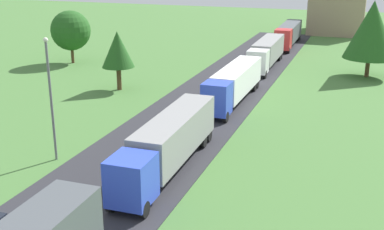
{
  "coord_description": "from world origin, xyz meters",
  "views": [
    {
      "loc": [
        14.81,
        -0.76,
        14.51
      ],
      "look_at": [
        1.83,
        35.59,
        1.85
      ],
      "focal_mm": 45.8,
      "sensor_mm": 36.0,
      "label": 1
    }
  ],
  "objects_px": {
    "tree_birch": "(372,30)",
    "distant_building": "(338,7)",
    "tree_oak": "(71,31)",
    "truck_fifth": "(289,33)",
    "tree_maple": "(118,50)",
    "lamppost_second": "(51,94)",
    "truck_fourth": "(267,52)",
    "truck_third": "(234,82)",
    "truck_second": "(169,142)"
  },
  "relations": [
    {
      "from": "tree_oak",
      "to": "tree_maple",
      "type": "xyz_separation_m",
      "value": [
        12.95,
        -10.7,
        0.02
      ]
    },
    {
      "from": "lamppost_second",
      "to": "tree_oak",
      "type": "distance_m",
      "value": 34.97
    },
    {
      "from": "truck_second",
      "to": "truck_third",
      "type": "distance_m",
      "value": 17.83
    },
    {
      "from": "truck_second",
      "to": "truck_third",
      "type": "bearing_deg",
      "value": 90.21
    },
    {
      "from": "truck_fourth",
      "to": "tree_oak",
      "type": "xyz_separation_m",
      "value": [
        -26.26,
        -6.27,
        2.43
      ]
    },
    {
      "from": "truck_third",
      "to": "truck_fourth",
      "type": "relative_size",
      "value": 1.01
    },
    {
      "from": "truck_third",
      "to": "tree_maple",
      "type": "bearing_deg",
      "value": 177.99
    },
    {
      "from": "truck_fifth",
      "to": "tree_oak",
      "type": "bearing_deg",
      "value": -138.06
    },
    {
      "from": "tree_oak",
      "to": "distant_building",
      "type": "distance_m",
      "value": 53.47
    },
    {
      "from": "tree_birch",
      "to": "tree_maple",
      "type": "distance_m",
      "value": 30.69
    },
    {
      "from": "truck_second",
      "to": "tree_oak",
      "type": "xyz_separation_m",
      "value": [
        -26.48,
        29.0,
        2.39
      ]
    },
    {
      "from": "tree_birch",
      "to": "distant_building",
      "type": "relative_size",
      "value": 0.73
    },
    {
      "from": "tree_birch",
      "to": "tree_maple",
      "type": "relative_size",
      "value": 1.42
    },
    {
      "from": "truck_fourth",
      "to": "truck_fifth",
      "type": "height_order",
      "value": "truck_fifth"
    },
    {
      "from": "truck_fourth",
      "to": "tree_maple",
      "type": "relative_size",
      "value": 2.14
    },
    {
      "from": "truck_fifth",
      "to": "truck_fourth",
      "type": "bearing_deg",
      "value": -90.57
    },
    {
      "from": "truck_fourth",
      "to": "truck_third",
      "type": "bearing_deg",
      "value": -89.48
    },
    {
      "from": "tree_maple",
      "to": "distant_building",
      "type": "height_order",
      "value": "distant_building"
    },
    {
      "from": "tree_birch",
      "to": "truck_third",
      "type": "bearing_deg",
      "value": -128.03
    },
    {
      "from": "lamppost_second",
      "to": "tree_oak",
      "type": "relative_size",
      "value": 1.25
    },
    {
      "from": "truck_fourth",
      "to": "truck_fifth",
      "type": "bearing_deg",
      "value": 89.43
    },
    {
      "from": "truck_second",
      "to": "tree_oak",
      "type": "relative_size",
      "value": 1.97
    },
    {
      "from": "truck_fifth",
      "to": "tree_birch",
      "type": "relative_size",
      "value": 1.61
    },
    {
      "from": "truck_second",
      "to": "truck_fourth",
      "type": "distance_m",
      "value": 35.27
    },
    {
      "from": "tree_oak",
      "to": "truck_fifth",
      "type": "bearing_deg",
      "value": 41.94
    },
    {
      "from": "truck_fourth",
      "to": "tree_oak",
      "type": "bearing_deg",
      "value": -166.57
    },
    {
      "from": "truck_fifth",
      "to": "distant_building",
      "type": "bearing_deg",
      "value": 70.74
    },
    {
      "from": "lamppost_second",
      "to": "tree_oak",
      "type": "bearing_deg",
      "value": 120.7
    },
    {
      "from": "truck_fourth",
      "to": "lamppost_second",
      "type": "relative_size",
      "value": 1.55
    },
    {
      "from": "truck_fourth",
      "to": "lamppost_second",
      "type": "xyz_separation_m",
      "value": [
        -8.4,
        -36.34,
        2.93
      ]
    },
    {
      "from": "truck_fourth",
      "to": "tree_birch",
      "type": "xyz_separation_m",
      "value": [
        12.93,
        -1.11,
        3.75
      ]
    },
    {
      "from": "tree_oak",
      "to": "tree_maple",
      "type": "relative_size",
      "value": 1.11
    },
    {
      "from": "truck_second",
      "to": "truck_fourth",
      "type": "bearing_deg",
      "value": 90.36
    },
    {
      "from": "tree_birch",
      "to": "tree_maple",
      "type": "xyz_separation_m",
      "value": [
        -26.24,
        -15.86,
        -1.3
      ]
    },
    {
      "from": "lamppost_second",
      "to": "truck_fourth",
      "type": "bearing_deg",
      "value": 76.98
    },
    {
      "from": "tree_birch",
      "to": "truck_fifth",
      "type": "bearing_deg",
      "value": 124.48
    },
    {
      "from": "truck_fifth",
      "to": "distant_building",
      "type": "xyz_separation_m",
      "value": [
        6.44,
        18.43,
        2.79
      ]
    },
    {
      "from": "tree_oak",
      "to": "tree_maple",
      "type": "bearing_deg",
      "value": -39.55
    },
    {
      "from": "truck_third",
      "to": "distant_building",
      "type": "bearing_deg",
      "value": 83.1
    },
    {
      "from": "truck_fourth",
      "to": "tree_birch",
      "type": "bearing_deg",
      "value": -4.89
    },
    {
      "from": "truck_second",
      "to": "truck_fourth",
      "type": "relative_size",
      "value": 1.02
    },
    {
      "from": "truck_fifth",
      "to": "tree_oak",
      "type": "relative_size",
      "value": 2.07
    },
    {
      "from": "truck_second",
      "to": "distant_building",
      "type": "height_order",
      "value": "distant_building"
    },
    {
      "from": "truck_fifth",
      "to": "tree_birch",
      "type": "bearing_deg",
      "value": -55.52
    },
    {
      "from": "tree_oak",
      "to": "tree_maple",
      "type": "distance_m",
      "value": 16.8
    },
    {
      "from": "truck_fifth",
      "to": "tree_maple",
      "type": "distance_m",
      "value": 37.07
    },
    {
      "from": "truck_second",
      "to": "truck_fourth",
      "type": "height_order",
      "value": "truck_second"
    },
    {
      "from": "tree_birch",
      "to": "truck_second",
      "type": "bearing_deg",
      "value": -110.4
    },
    {
      "from": "tree_birch",
      "to": "truck_fourth",
      "type": "bearing_deg",
      "value": 175.11
    },
    {
      "from": "truck_second",
      "to": "lamppost_second",
      "type": "relative_size",
      "value": 1.58
    }
  ]
}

